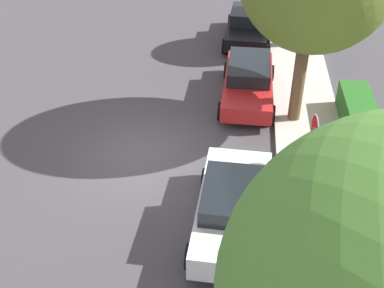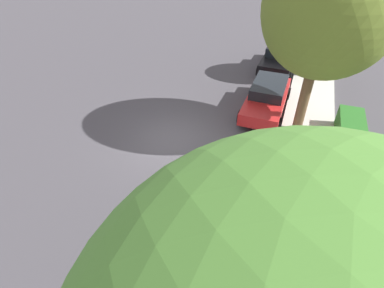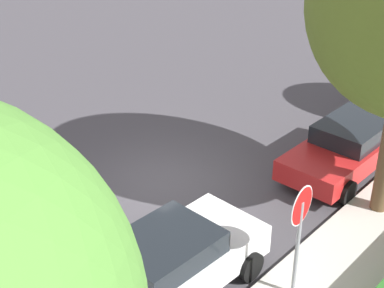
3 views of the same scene
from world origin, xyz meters
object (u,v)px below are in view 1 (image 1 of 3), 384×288
object	(u,v)px
stop_sign	(312,143)
parked_car_red	(248,80)
parked_car_black	(248,25)
parked_car_white	(234,207)

from	to	relation	value
stop_sign	parked_car_red	world-z (taller)	stop_sign
stop_sign	parked_car_black	size ratio (longest dim) A/B	0.60
stop_sign	parked_car_black	world-z (taller)	stop_sign
parked_car_white	parked_car_red	distance (m)	6.79
parked_car_red	stop_sign	bearing A→B (deg)	17.28
parked_car_red	parked_car_white	bearing A→B (deg)	-2.24
parked_car_white	parked_car_red	world-z (taller)	parked_car_white
stop_sign	parked_car_black	bearing A→B (deg)	-170.65
stop_sign	parked_car_red	distance (m)	5.64
stop_sign	parked_car_red	xyz separation A→B (m)	(-5.29, -1.65, -1.07)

